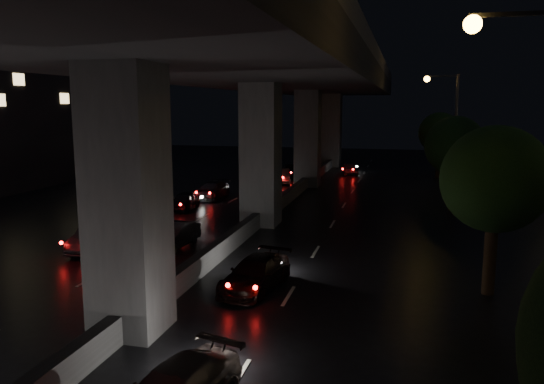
% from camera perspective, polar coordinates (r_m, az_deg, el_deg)
% --- Properties ---
extents(ground, '(120.00, 120.00, 0.00)m').
position_cam_1_polar(ground, '(25.99, -4.07, -5.85)').
color(ground, black).
rests_on(ground, ground).
extents(viaduct, '(12.00, 80.00, 10.50)m').
position_cam_1_polar(viaduct, '(29.91, -1.23, 12.30)').
color(viaduct, '#363639').
rests_on(viaduct, ground).
extents(median_barrier, '(0.45, 70.00, 0.85)m').
position_cam_1_polar(median_barrier, '(30.54, -1.18, -2.70)').
color(median_barrier, '#363639').
rests_on(median_barrier, ground).
extents(tree_b, '(3.80, 3.80, 6.12)m').
position_cam_1_polar(tree_b, '(20.25, 22.88, 1.21)').
color(tree_b, black).
rests_on(tree_b, ground).
extents(tree_c, '(3.80, 3.80, 6.12)m').
position_cam_1_polar(tree_c, '(36.06, 19.06, 4.70)').
color(tree_c, black).
rests_on(tree_c, ground).
extents(tree_d, '(3.80, 3.80, 6.12)m').
position_cam_1_polar(tree_d, '(51.99, 17.57, 6.06)').
color(tree_d, black).
rests_on(tree_d, ground).
extents(streetlight_near, '(2.52, 0.44, 9.00)m').
position_cam_1_polar(streetlight_near, '(14.22, 26.75, 3.71)').
color(streetlight_near, '#2D2D33').
rests_on(streetlight_near, ground).
extents(streetlight_far, '(2.52, 0.44, 9.00)m').
position_cam_1_polar(streetlight_far, '(41.96, 18.43, 7.32)').
color(streetlight_far, '#2D2D33').
rests_on(streetlight_far, ground).
extents(car_3, '(2.26, 4.26, 1.18)m').
position_cam_1_polar(car_3, '(19.97, -1.78, -8.79)').
color(car_3, black).
rests_on(car_3, ground).
extents(car_4, '(1.88, 4.11, 1.31)m').
position_cam_1_polar(car_4, '(26.58, -18.30, -4.51)').
color(car_4, black).
rests_on(car_4, ground).
extents(car_5, '(1.45, 3.76, 1.22)m').
position_cam_1_polar(car_5, '(25.90, -10.61, -4.64)').
color(car_5, black).
rests_on(car_5, ground).
extents(car_6, '(1.59, 3.48, 1.16)m').
position_cam_1_polar(car_6, '(35.17, -9.40, -0.96)').
color(car_6, black).
rests_on(car_6, ground).
extents(car_7, '(1.75, 4.19, 1.21)m').
position_cam_1_polar(car_7, '(39.08, -6.46, 0.18)').
color(car_7, black).
rests_on(car_7, ground).
extents(car_8, '(1.63, 3.55, 1.18)m').
position_cam_1_polar(car_8, '(40.49, -1.03, 0.53)').
color(car_8, black).
rests_on(car_8, ground).
extents(car_9, '(2.26, 4.03, 1.26)m').
position_cam_1_polar(car_9, '(46.58, 1.08, 1.74)').
color(car_9, '#57504C').
rests_on(car_9, ground).
extents(car_10, '(2.77, 4.75, 1.24)m').
position_cam_1_polar(car_10, '(49.95, 1.94, 2.25)').
color(car_10, black).
rests_on(car_10, ground).
extents(car_11, '(2.08, 3.97, 1.07)m').
position_cam_1_polar(car_11, '(54.15, -1.19, 2.71)').
color(car_11, black).
rests_on(car_11, ground).
extents(car_12, '(2.14, 3.72, 1.19)m').
position_cam_1_polar(car_12, '(53.06, 8.37, 2.55)').
color(car_12, slate).
rests_on(car_12, ground).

